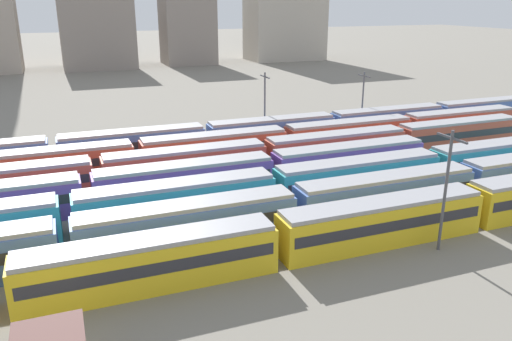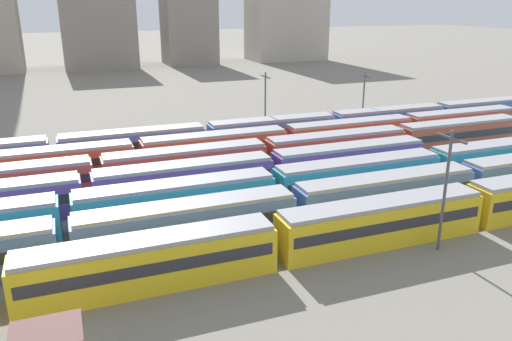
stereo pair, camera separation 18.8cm
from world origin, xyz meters
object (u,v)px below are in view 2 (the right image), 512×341
at_px(train_track_1, 385,194).
at_px(train_track_4, 265,155).
at_px(catenary_pole_3, 265,103).
at_px(train_track_0, 381,222).
at_px(train_track_3, 185,180).
at_px(train_track_2, 358,177).
at_px(catenary_pole_2, 446,186).
at_px(train_track_5, 285,141).
at_px(catenary_pole_1, 363,98).
at_px(train_track_6, 272,131).

xyz_separation_m(train_track_1, train_track_4, (-5.84, 15.60, 0.00)).
distance_m(train_track_4, catenary_pole_3, 14.62).
distance_m(train_track_0, train_track_3, 20.09).
relative_size(train_track_2, catenary_pole_2, 9.46).
bearing_deg(catenary_pole_3, train_track_3, -131.17).
xyz_separation_m(train_track_5, catenary_pole_1, (16.74, 8.33, 3.05)).
relative_size(train_track_5, train_track_6, 0.80).
relative_size(train_track_1, catenary_pole_1, 10.58).
bearing_deg(catenary_pole_2, train_track_4, 103.18).
bearing_deg(catenary_pole_1, train_track_0, -119.92).
xyz_separation_m(train_track_1, catenary_pole_1, (15.78, 29.13, 3.05)).
bearing_deg(train_track_1, train_track_4, 110.51).
xyz_separation_m(train_track_0, train_track_5, (3.01, 26.00, 0.00)).
bearing_deg(train_track_5, train_track_4, -133.18).
bearing_deg(train_track_6, catenary_pole_2, -89.52).
relative_size(train_track_6, catenary_pole_2, 9.46).
distance_m(train_track_3, catenary_pole_3, 24.67).
xyz_separation_m(train_track_3, catenary_pole_2, (16.31, -18.36, 3.59)).
bearing_deg(train_track_1, catenary_pole_3, 91.08).
bearing_deg(train_track_4, catenary_pole_2, -76.82).
xyz_separation_m(train_track_0, train_track_2, (4.24, 10.40, 0.00)).
xyz_separation_m(train_track_0, catenary_pole_1, (19.75, 34.33, 3.05)).
relative_size(train_track_3, train_track_6, 0.60).
xyz_separation_m(train_track_2, catenary_pole_1, (15.52, 23.93, 3.05)).
xyz_separation_m(train_track_2, catenary_pole_3, (-0.81, 23.59, 3.45)).
xyz_separation_m(train_track_4, train_track_5, (4.88, 5.20, 0.00)).
distance_m(train_track_4, catenary_pole_2, 24.46).
xyz_separation_m(train_track_5, catenary_pole_3, (0.41, 7.99, 3.45)).
bearing_deg(train_track_0, train_track_4, 95.12).
bearing_deg(train_track_5, train_track_3, -146.43).
distance_m(train_track_2, train_track_5, 15.65).
bearing_deg(train_track_4, train_track_1, -69.49).
bearing_deg(train_track_6, train_track_2, -87.61).
bearing_deg(train_track_3, train_track_5, 33.57).
xyz_separation_m(train_track_0, train_track_1, (3.97, 5.20, 0.00)).
distance_m(train_track_2, train_track_4, 12.06).
height_order(train_track_1, catenary_pole_1, catenary_pole_1).
bearing_deg(train_track_3, catenary_pole_3, 48.83).
distance_m(train_track_4, train_track_5, 7.13).
bearing_deg(train_track_5, catenary_pole_3, 87.05).
bearing_deg(train_track_2, catenary_pole_3, 91.97).
height_order(train_track_6, catenary_pole_3, catenary_pole_3).
relative_size(train_track_4, catenary_pole_1, 8.44).
bearing_deg(train_track_0, catenary_pole_3, 84.24).
height_order(catenary_pole_1, catenary_pole_3, catenary_pole_3).
relative_size(train_track_0, train_track_2, 1.00).
distance_m(train_track_4, train_track_6, 11.64).
relative_size(train_track_3, catenary_pole_2, 5.64).
xyz_separation_m(train_track_6, catenary_pole_2, (0.29, -33.96, 3.59)).
bearing_deg(train_track_3, train_track_1, -32.03).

